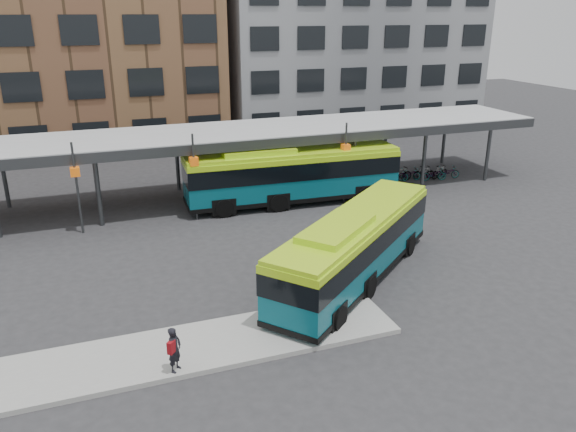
# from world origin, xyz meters

# --- Properties ---
(ground) EXTENTS (120.00, 120.00, 0.00)m
(ground) POSITION_xyz_m (0.00, 0.00, 0.00)
(ground) COLOR #28282B
(ground) RESTS_ON ground
(boarding_island) EXTENTS (14.00, 3.00, 0.18)m
(boarding_island) POSITION_xyz_m (-5.50, -3.00, 0.09)
(boarding_island) COLOR gray
(boarding_island) RESTS_ON ground
(canopy) EXTENTS (40.00, 6.53, 4.80)m
(canopy) POSITION_xyz_m (-0.06, 12.87, 3.91)
(canopy) COLOR #999B9E
(canopy) RESTS_ON ground
(building_brick) EXTENTS (26.00, 14.00, 22.00)m
(building_brick) POSITION_xyz_m (-10.00, 32.00, 11.00)
(building_brick) COLOR brown
(building_brick) RESTS_ON ground
(building_grey) EXTENTS (24.00, 14.00, 20.00)m
(building_grey) POSITION_xyz_m (16.00, 32.00, 10.00)
(building_grey) COLOR slate
(building_grey) RESTS_ON ground
(bus_front) EXTENTS (10.37, 9.18, 3.16)m
(bus_front) POSITION_xyz_m (1.79, -0.10, 1.64)
(bus_front) COLOR #084F5D
(bus_front) RESTS_ON ground
(bus_rear) EXTENTS (12.82, 3.33, 3.50)m
(bus_rear) POSITION_xyz_m (2.93, 10.53, 1.82)
(bus_rear) COLOR #084F5D
(bus_rear) RESTS_ON ground
(pedestrian) EXTENTS (0.63, 0.66, 1.51)m
(pedestrian) POSITION_xyz_m (-6.47, -4.19, 0.95)
(pedestrian) COLOR black
(pedestrian) RESTS_ON boarding_island
(bike_rack) EXTENTS (5.37, 1.45, 1.00)m
(bike_rack) POSITION_xyz_m (12.95, 12.01, 0.45)
(bike_rack) COLOR slate
(bike_rack) RESTS_ON ground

